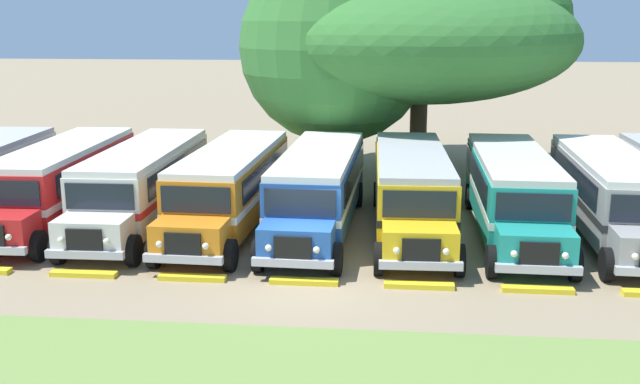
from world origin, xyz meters
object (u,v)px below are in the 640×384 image
Objects in this scene: parked_bus_slot_6 at (513,189)px; parked_bus_slot_1 at (62,179)px; parked_bus_slot_2 at (144,181)px; parked_bus_slot_4 at (319,186)px; parked_bus_slot_5 at (412,187)px; parked_bus_slot_7 at (611,191)px; broad_shade_tree at (408,40)px; parked_bus_slot_3 at (231,184)px.

parked_bus_slot_1 is at bearing -89.33° from parked_bus_slot_6.
parked_bus_slot_1 is 16.68m from parked_bus_slot_6.
parked_bus_slot_2 is 1.00× the size of parked_bus_slot_4.
parked_bus_slot_7 is (6.94, 0.06, 0.00)m from parked_bus_slot_5.
broad_shade_tree is (3.27, 10.05, 4.89)m from parked_bus_slot_4.
parked_bus_slot_2 and parked_bus_slot_3 have the same top height.
parked_bus_slot_2 is at bearing -89.63° from parked_bus_slot_4.
parked_bus_slot_6 is (3.57, -0.01, 0.00)m from parked_bus_slot_5.
parked_bus_slot_7 is (10.29, 0.21, 0.00)m from parked_bus_slot_4.
parked_bus_slot_4 is 0.70× the size of broad_shade_tree.
parked_bus_slot_4 is 1.00× the size of parked_bus_slot_6.
parked_bus_slot_1 is 0.70× the size of broad_shade_tree.
broad_shade_tree is (9.83, 9.88, 4.89)m from parked_bus_slot_2.
parked_bus_slot_6 is at bearing -69.85° from broad_shade_tree.
broad_shade_tree is (-3.64, 9.91, 4.89)m from parked_bus_slot_6.
parked_bus_slot_1 is 6.54m from parked_bus_slot_3.
parked_bus_slot_3 and parked_bus_slot_5 have the same top height.
parked_bus_slot_1 is at bearing -90.23° from parked_bus_slot_3.
parked_bus_slot_6 is at bearing 89.15° from parked_bus_slot_2.
parked_bus_slot_1 is at bearing -92.15° from parked_bus_slot_5.
parked_bus_slot_6 is 11.63m from broad_shade_tree.
parked_bus_slot_4 is (9.77, -0.29, 0.00)m from parked_bus_slot_1.
broad_shade_tree is at bearing 134.42° from parked_bus_slot_2.
parked_bus_slot_5 is 1.00× the size of parked_bus_slot_7.
parked_bus_slot_2 is 0.70× the size of broad_shade_tree.
parked_bus_slot_3 is at bearing -87.51° from parked_bus_slot_7.
parked_bus_slot_2 is 14.77m from broad_shade_tree.
parked_bus_slot_7 is (13.53, 0.17, 0.00)m from parked_bus_slot_3.
parked_bus_slot_5 is 3.57m from parked_bus_slot_6.
parked_bus_slot_7 is at bearing 89.39° from parked_bus_slot_2.
parked_bus_slot_1 and parked_bus_slot_6 have the same top height.
parked_bus_slot_3 and parked_bus_slot_6 have the same top height.
parked_bus_slot_7 is 13.04m from broad_shade_tree.
broad_shade_tree reaches higher than parked_bus_slot_7.
broad_shade_tree reaches higher than parked_bus_slot_3.
broad_shade_tree is at bearing 163.77° from parked_bus_slot_4.
parked_bus_slot_2 is 9.90m from parked_bus_slot_5.
parked_bus_slot_2 is at bearing -90.25° from parked_bus_slot_3.
parked_bus_slot_3 is 0.70× the size of broad_shade_tree.
parked_bus_slot_1 is 3.22m from parked_bus_slot_2.
parked_bus_slot_1 is 1.00× the size of parked_bus_slot_2.
parked_bus_slot_5 is 1.00× the size of parked_bus_slot_6.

